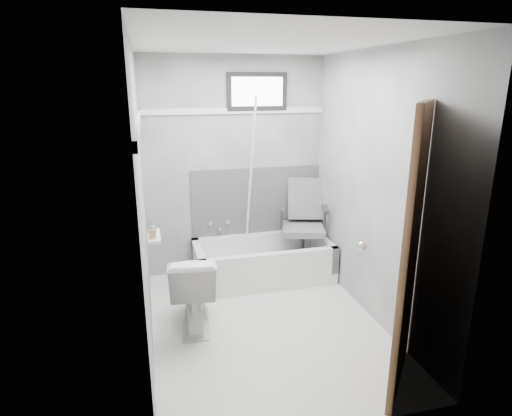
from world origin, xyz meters
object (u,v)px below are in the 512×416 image
object	(u,v)px
bathtub	(263,261)
soap_bottle_b	(152,227)
door	(474,268)
toilet	(194,289)
soap_bottle_a	(152,232)
office_chair	(303,223)

from	to	relation	value
bathtub	soap_bottle_b	bearing A→B (deg)	-146.30
bathtub	door	xyz separation A→B (m)	(0.75, -2.21, 0.79)
bathtub	soap_bottle_b	distance (m)	1.59
toilet	soap_bottle_a	distance (m)	0.71
bathtub	soap_bottle_b	world-z (taller)	soap_bottle_b
toilet	soap_bottle_b	distance (m)	0.69
door	soap_bottle_b	size ratio (longest dim) A/B	20.59
bathtub	door	distance (m)	2.46
office_chair	soap_bottle_b	size ratio (longest dim) A/B	9.76
bathtub	soap_bottle_b	xyz separation A→B (m)	(-1.17, -0.78, 0.75)
bathtub	office_chair	size ratio (longest dim) A/B	1.58
bathtub	door	world-z (taller)	door
office_chair	soap_bottle_b	bearing A→B (deg)	-137.86
office_chair	soap_bottle_a	size ratio (longest dim) A/B	8.23
office_chair	soap_bottle_a	bearing A→B (deg)	-134.11
soap_bottle_a	soap_bottle_b	bearing A→B (deg)	90.00
toilet	soap_bottle_a	size ratio (longest dim) A/B	6.20
door	soap_bottle_b	world-z (taller)	door
bathtub	toilet	world-z (taller)	toilet
toilet	soap_bottle_a	world-z (taller)	soap_bottle_a
office_chair	soap_bottle_a	distance (m)	1.95
toilet	door	xyz separation A→B (m)	(1.60, -1.43, 0.65)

